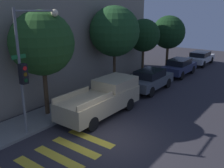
% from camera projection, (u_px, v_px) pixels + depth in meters
% --- Properties ---
extents(ground_plane, '(60.00, 60.00, 0.00)m').
position_uv_depth(ground_plane, '(110.00, 140.00, 11.47)').
color(ground_plane, '#2D2B30').
extents(sidewalk, '(26.00, 2.29, 0.14)m').
position_uv_depth(sidewalk, '(48.00, 115.00, 13.94)').
color(sidewalk, slate).
rests_on(sidewalk, ground).
extents(traffic_light_pole, '(2.70, 0.56, 5.85)m').
position_uv_depth(traffic_light_pole, '(30.00, 57.00, 11.20)').
color(traffic_light_pole, slate).
rests_on(traffic_light_pole, ground).
extents(pickup_truck, '(5.32, 1.95, 1.89)m').
position_uv_depth(pickup_truck, '(103.00, 98.00, 14.03)').
color(pickup_truck, tan).
rests_on(pickup_truck, ground).
extents(sedan_near_corner, '(4.30, 1.80, 1.55)m').
position_uv_depth(sedan_near_corner, '(150.00, 79.00, 18.34)').
color(sedan_near_corner, '#4C5156').
rests_on(sedan_near_corner, ground).
extents(sedan_middle, '(4.33, 1.76, 1.51)m').
position_uv_depth(sedan_middle, '(179.00, 67.00, 22.55)').
color(sedan_middle, '#2D3351').
rests_on(sedan_middle, ground).
extents(sedan_far_end, '(4.54, 1.84, 1.41)m').
position_uv_depth(sedan_far_end, '(200.00, 58.00, 27.03)').
color(sedan_far_end, '#B7BABF').
rests_on(sedan_far_end, ground).
extents(tree_near_corner, '(3.38, 3.38, 5.77)m').
position_uv_depth(tree_near_corner, '(42.00, 43.00, 12.97)').
color(tree_near_corner, '#42301E').
rests_on(tree_near_corner, ground).
extents(tree_midblock, '(3.60, 3.60, 6.06)m').
position_uv_depth(tree_midblock, '(114.00, 31.00, 17.81)').
color(tree_midblock, '#42301E').
rests_on(tree_midblock, ground).
extents(tree_far_end, '(2.78, 2.78, 5.04)m').
position_uv_depth(tree_far_end, '(144.00, 35.00, 21.22)').
color(tree_far_end, '#4C3823').
rests_on(tree_far_end, ground).
extents(tree_behind_truck, '(3.31, 3.31, 5.22)m').
position_uv_depth(tree_behind_truck, '(169.00, 32.00, 25.09)').
color(tree_behind_truck, '#4C3823').
rests_on(tree_behind_truck, ground).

